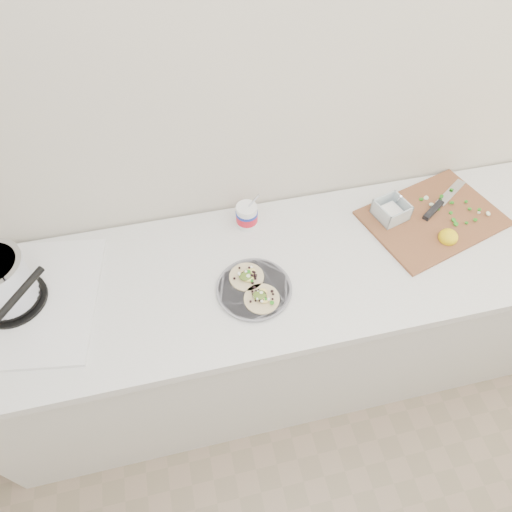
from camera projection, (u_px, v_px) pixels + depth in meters
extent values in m
cube|color=beige|center=(263.00, 122.00, 1.51)|extent=(3.50, 0.05, 2.60)
cube|color=silver|center=(276.00, 327.00, 2.02)|extent=(2.40, 0.62, 0.86)
cube|color=silver|center=(281.00, 271.00, 1.65)|extent=(2.44, 0.66, 0.04)
cube|color=silver|center=(15.00, 302.00, 1.54)|extent=(0.61, 0.58, 0.01)
cylinder|color=black|center=(13.00, 300.00, 1.53)|extent=(0.22, 0.22, 0.01)
torus|color=black|center=(11.00, 297.00, 1.52)|extent=(0.19, 0.19, 0.02)
cylinder|color=slate|center=(254.00, 289.00, 1.57)|extent=(0.25, 0.25, 0.01)
cylinder|color=slate|center=(254.00, 288.00, 1.57)|extent=(0.26, 0.26, 0.00)
cylinder|color=white|center=(247.00, 216.00, 1.73)|extent=(0.08, 0.08, 0.10)
cylinder|color=red|center=(247.00, 216.00, 1.73)|extent=(0.08, 0.08, 0.04)
cylinder|color=#192D99|center=(247.00, 213.00, 1.71)|extent=(0.08, 0.08, 0.01)
cube|color=brown|center=(433.00, 218.00, 1.78)|extent=(0.59, 0.48, 0.01)
cube|color=white|center=(391.00, 212.00, 1.76)|extent=(0.07, 0.07, 0.03)
ellipsoid|color=yellow|center=(449.00, 236.00, 1.69)|extent=(0.07, 0.07, 0.06)
cube|color=silver|center=(451.00, 192.00, 1.85)|extent=(0.18, 0.14, 0.00)
cube|color=black|center=(433.00, 210.00, 1.78)|extent=(0.11, 0.09, 0.02)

